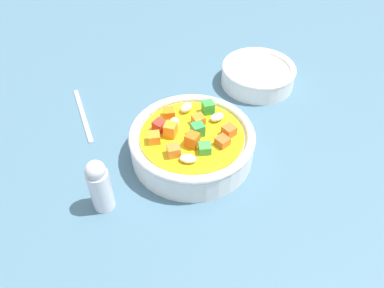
{
  "coord_description": "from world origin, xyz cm",
  "views": [
    {
      "loc": [
        -38.65,
        0.55,
        40.59
      ],
      "look_at": [
        0.0,
        0.0,
        2.27
      ],
      "focal_mm": 34.73,
      "sensor_mm": 36.0,
      "label": 1
    }
  ],
  "objects_px": {
    "side_bowl_small": "(258,74)",
    "pepper_shaker": "(99,185)",
    "spoon": "(88,133)",
    "soup_bowl_main": "(192,142)"
  },
  "relations": [
    {
      "from": "side_bowl_small",
      "to": "pepper_shaker",
      "type": "height_order",
      "value": "pepper_shaker"
    },
    {
      "from": "spoon",
      "to": "pepper_shaker",
      "type": "distance_m",
      "value": 0.15
    },
    {
      "from": "spoon",
      "to": "soup_bowl_main",
      "type": "bearing_deg",
      "value": 53.38
    },
    {
      "from": "spoon",
      "to": "pepper_shaker",
      "type": "relative_size",
      "value": 2.71
    },
    {
      "from": "soup_bowl_main",
      "to": "pepper_shaker",
      "type": "distance_m",
      "value": 0.15
    },
    {
      "from": "soup_bowl_main",
      "to": "spoon",
      "type": "xyz_separation_m",
      "value": [
        0.05,
        0.16,
        -0.02
      ]
    },
    {
      "from": "pepper_shaker",
      "to": "spoon",
      "type": "bearing_deg",
      "value": 18.77
    },
    {
      "from": "side_bowl_small",
      "to": "pepper_shaker",
      "type": "relative_size",
      "value": 1.61
    },
    {
      "from": "soup_bowl_main",
      "to": "spoon",
      "type": "height_order",
      "value": "soup_bowl_main"
    },
    {
      "from": "pepper_shaker",
      "to": "side_bowl_small",
      "type": "bearing_deg",
      "value": -41.42
    }
  ]
}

